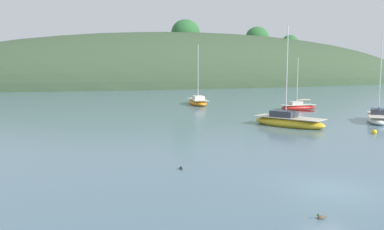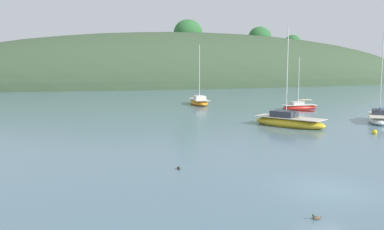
{
  "view_description": "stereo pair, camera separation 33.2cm",
  "coord_description": "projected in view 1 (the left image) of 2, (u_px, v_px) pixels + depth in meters",
  "views": [
    {
      "loc": [
        -12.45,
        -15.77,
        5.86
      ],
      "look_at": [
        0.0,
        20.0,
        1.2
      ],
      "focal_mm": 39.01,
      "sensor_mm": 36.0,
      "label": 1
    },
    {
      "loc": [
        -12.14,
        -15.88,
        5.86
      ],
      "look_at": [
        0.0,
        20.0,
        1.2
      ],
      "focal_mm": 39.01,
      "sensor_mm": 36.0,
      "label": 2
    }
  ],
  "objects": [
    {
      "name": "ground_plane",
      "position": [
        332.0,
        189.0,
        19.56
      ],
      "size": [
        400.0,
        400.0,
        0.0
      ],
      "primitive_type": "plane",
      "color": "slate"
    },
    {
      "name": "far_shoreline_hill",
      "position": [
        191.0,
        85.0,
        114.46
      ],
      "size": [
        150.0,
        36.0,
        32.07
      ],
      "color": "#384C33",
      "rests_on": "ground"
    },
    {
      "name": "sailboat_cream_ketch",
      "position": [
        378.0,
        118.0,
        42.26
      ],
      "size": [
        5.65,
        6.14,
        9.12
      ],
      "color": "white",
      "rests_on": "ground"
    },
    {
      "name": "sailboat_grey_yawl",
      "position": [
        298.0,
        107.0,
        54.16
      ],
      "size": [
        4.9,
        1.84,
        6.85
      ],
      "color": "red",
      "rests_on": "ground"
    },
    {
      "name": "duck_trailing",
      "position": [
        181.0,
        168.0,
        23.33
      ],
      "size": [
        0.21,
        0.43,
        0.24
      ],
      "color": "#2D2823",
      "rests_on": "ground"
    },
    {
      "name": "sailboat_red_portside",
      "position": [
        198.0,
        102.0,
        60.13
      ],
      "size": [
        2.96,
        6.68,
        8.75
      ],
      "color": "orange",
      "rests_on": "ground"
    },
    {
      "name": "sailboat_orange_cutter",
      "position": [
        289.0,
        122.0,
        39.4
      ],
      "size": [
        5.66,
        7.36,
        9.62
      ],
      "color": "gold",
      "rests_on": "ground"
    },
    {
      "name": "mooring_buoy_inner",
      "position": [
        374.0,
        132.0,
        35.29
      ],
      "size": [
        0.44,
        0.44,
        0.54
      ],
      "color": "yellow",
      "rests_on": "ground"
    },
    {
      "name": "duck_lead",
      "position": [
        321.0,
        217.0,
        15.86
      ],
      "size": [
        0.43,
        0.21,
        0.24
      ],
      "color": "brown",
      "rests_on": "ground"
    }
  ]
}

